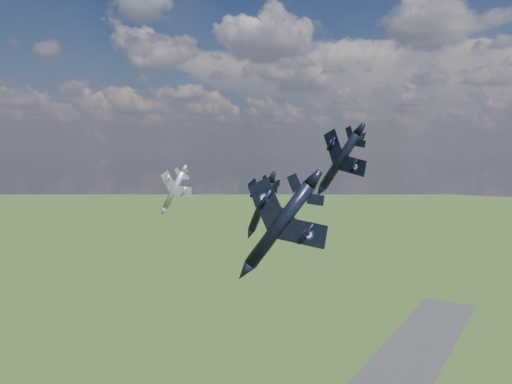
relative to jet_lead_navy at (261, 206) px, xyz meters
The scene contains 4 objects.
jet_lead_navy is the anchor object (origin of this frame).
jet_right_navy 34.73m from the jet_lead_navy, 56.07° to the right, with size 10.45×14.57×3.01m, color black, non-canonical shape.
jet_high_navy 15.40m from the jet_lead_navy, 25.41° to the left, with size 11.39×15.87×3.28m, color black, non-canonical shape.
jet_left_silver 27.12m from the jet_lead_navy, 163.74° to the left, with size 9.02×12.58×2.60m, color gray, non-canonical shape.
Camera 1 is at (51.39, -52.08, 88.46)m, focal length 35.00 mm.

